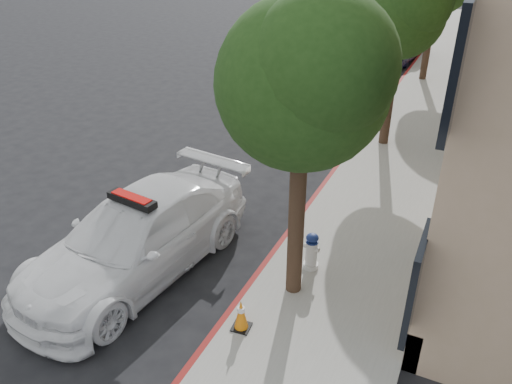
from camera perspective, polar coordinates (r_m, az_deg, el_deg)
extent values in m
plane|color=black|center=(12.59, -4.78, -2.52)|extent=(120.00, 120.00, 0.00)
cube|color=gray|center=(20.39, 18.67, 8.91)|extent=(3.20, 50.00, 0.15)
cube|color=maroon|center=(20.59, 14.42, 9.72)|extent=(0.12, 50.00, 0.15)
cylinder|color=black|center=(9.04, 4.65, -2.86)|extent=(0.30, 0.30, 3.30)
sphere|color=#1B3B12|center=(8.03, 5.35, 12.17)|extent=(2.80, 2.80, 2.80)
sphere|color=#1B3B12|center=(7.52, 7.62, 14.07)|extent=(2.24, 2.24, 2.24)
sphere|color=#1B3B12|center=(8.50, 3.72, 11.08)|extent=(2.10, 2.10, 2.10)
cylinder|color=black|center=(16.19, 15.01, 10.71)|extent=(0.30, 0.30, 3.19)
sphere|color=#1B3B12|center=(15.65, 16.17, 19.04)|extent=(2.60, 2.60, 2.60)
sphere|color=#1B3B12|center=(15.24, 17.72, 20.12)|extent=(2.08, 2.08, 2.08)
sphere|color=#1B3B12|center=(16.05, 14.95, 18.33)|extent=(1.95, 1.95, 1.95)
cylinder|color=black|center=(23.85, 19.12, 16.10)|extent=(0.30, 0.30, 3.41)
imported|color=white|center=(10.51, -13.43, -5.01)|extent=(3.02, 5.87, 1.63)
cube|color=black|center=(10.06, -13.99, -0.87)|extent=(1.13, 0.42, 0.14)
cube|color=#A50A07|center=(10.03, -14.03, -0.57)|extent=(0.92, 0.34, 0.06)
imported|color=#202328|center=(19.66, 9.18, 11.58)|extent=(2.45, 4.89, 1.60)
imported|color=black|center=(27.60, 16.18, 15.68)|extent=(1.91, 4.50, 1.44)
cylinder|color=silver|center=(10.54, 6.26, -8.32)|extent=(0.32, 0.32, 0.10)
cylinder|color=silver|center=(10.34, 6.35, -6.90)|extent=(0.24, 0.24, 0.55)
ellipsoid|color=navy|center=(10.14, 6.46, -5.22)|extent=(0.26, 0.26, 0.18)
cylinder|color=silver|center=(10.27, 6.39, -6.33)|extent=(0.35, 0.15, 0.10)
cylinder|color=silver|center=(10.27, 6.39, -6.33)|extent=(0.12, 0.19, 0.10)
cube|color=black|center=(9.18, -1.69, -15.15)|extent=(0.35, 0.35, 0.03)
cone|color=orange|center=(8.97, -1.72, -13.74)|extent=(0.25, 0.25, 0.59)
cylinder|color=white|center=(8.90, -1.73, -13.28)|extent=(0.13, 0.13, 0.09)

